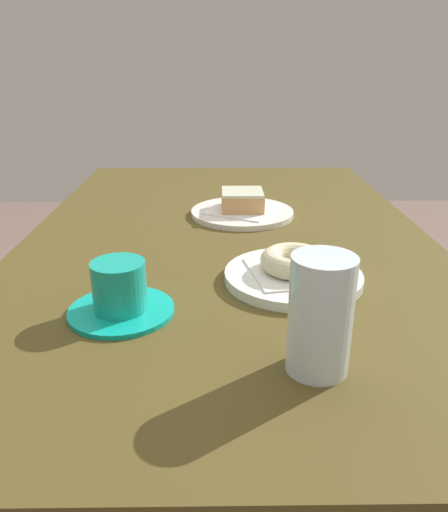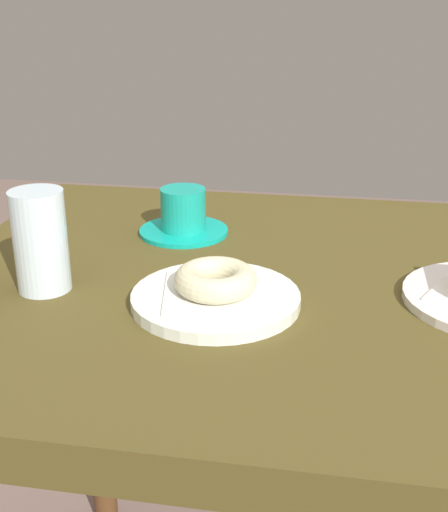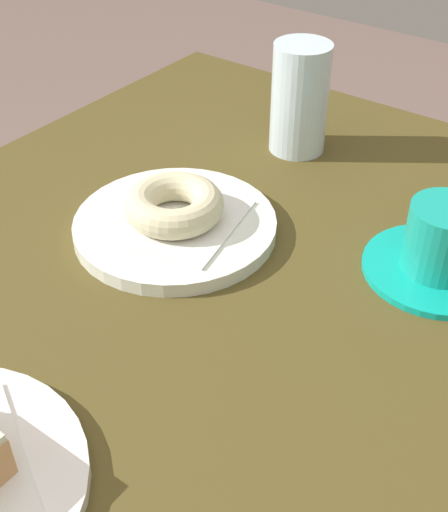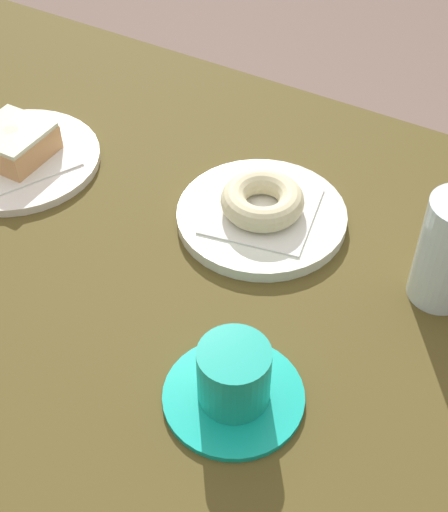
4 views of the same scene
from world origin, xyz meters
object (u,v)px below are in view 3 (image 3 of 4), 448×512
(water_glass, at_px, (300,99))
(coffee_cup, at_px, (442,246))
(donut_sugar_ring, at_px, (174,205))
(plate_sugar_ring, at_px, (175,226))

(water_glass, distance_m, coffee_cup, 0.28)
(donut_sugar_ring, bearing_deg, plate_sugar_ring, 0.00)
(plate_sugar_ring, bearing_deg, coffee_cup, -68.15)
(donut_sugar_ring, xyz_separation_m, coffee_cup, (0.10, -0.25, -0.00))
(plate_sugar_ring, distance_m, donut_sugar_ring, 0.03)
(plate_sugar_ring, distance_m, water_glass, 0.24)
(water_glass, height_order, coffee_cup, water_glass)
(water_glass, relative_size, coffee_cup, 0.94)
(plate_sugar_ring, height_order, coffee_cup, coffee_cup)
(plate_sugar_ring, relative_size, coffee_cup, 1.48)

